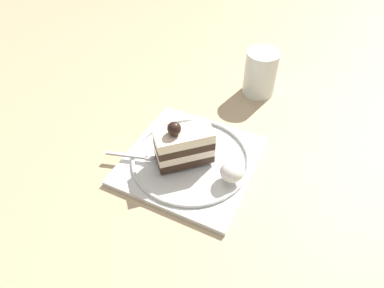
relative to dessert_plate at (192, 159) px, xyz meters
The scene contains 6 objects.
ground_plane 0.02m from the dessert_plate, 167.58° to the left, with size 2.40×2.40×0.00m, color tan.
dessert_plate is the anchor object (origin of this frame).
cake_slice 0.05m from the dessert_plate, 67.54° to the left, with size 0.10×0.11×0.09m.
whipped_cream_dollop 0.09m from the dessert_plate, behind, with size 0.04×0.04×0.03m, color white.
fork 0.10m from the dessert_plate, 39.11° to the left, with size 0.11×0.06×0.00m.
drink_glass_near 0.27m from the dessert_plate, 89.52° to the right, with size 0.07×0.07×0.10m.
Camera 1 is at (-0.23, 0.35, 0.49)m, focal length 32.20 mm.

